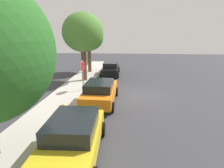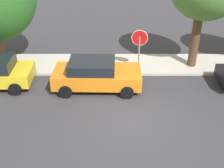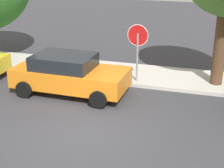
# 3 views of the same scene
# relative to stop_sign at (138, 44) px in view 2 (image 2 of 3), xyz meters

# --- Properties ---
(ground_plane) EXTENTS (60.00, 60.00, 0.00)m
(ground_plane) POSITION_rel_stop_sign_xyz_m (-0.63, -4.37, -1.73)
(ground_plane) COLOR #38383D
(sidewalk_curb) EXTENTS (32.00, 2.63, 0.14)m
(sidewalk_curb) POSITION_rel_stop_sign_xyz_m (-0.63, 0.91, -1.66)
(sidewalk_curb) COLOR beige
(sidewalk_curb) RESTS_ON ground_plane
(stop_sign) EXTENTS (0.87, 0.11, 2.49)m
(stop_sign) POSITION_rel_stop_sign_xyz_m (0.00, 0.00, 0.00)
(stop_sign) COLOR gray
(stop_sign) RESTS_ON ground_plane
(parked_car_orange) EXTENTS (4.38, 2.20, 1.51)m
(parked_car_orange) POSITION_rel_stop_sign_xyz_m (-2.26, -1.69, -0.95)
(parked_car_orange) COLOR orange
(parked_car_orange) RESTS_ON ground_plane
(fire_hydrant) EXTENTS (0.30, 0.22, 0.72)m
(fire_hydrant) POSITION_rel_stop_sign_xyz_m (-4.35, 0.09, -1.37)
(fire_hydrant) COLOR gold
(fire_hydrant) RESTS_ON ground_plane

